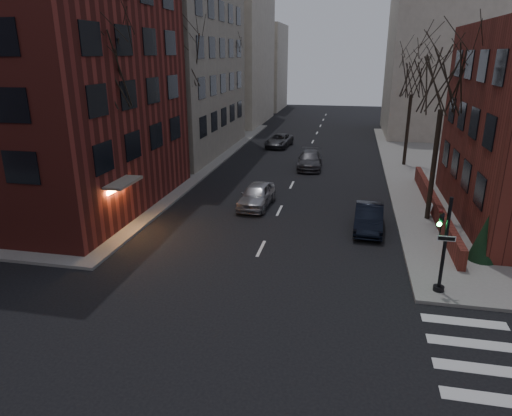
{
  "coord_description": "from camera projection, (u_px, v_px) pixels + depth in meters",
  "views": [
    {
      "loc": [
        4.05,
        -8.76,
        9.37
      ],
      "look_at": [
        -0.35,
        12.44,
        2.0
      ],
      "focal_mm": 32.0,
      "sensor_mm": 36.0,
      "label": 1
    }
  ],
  "objects": [
    {
      "name": "building_distant_lb",
      "position": [
        254.0,
        68.0,
        78.9
      ],
      "size": [
        10.0,
        12.0,
        14.0
      ],
      "primitive_type": "cube",
      "color": "beige",
      "rests_on": "ground"
    },
    {
      "name": "sandwich_board",
      "position": [
        433.0,
        210.0,
        26.99
      ],
      "size": [
        0.36,
        0.5,
        0.8
      ],
      "primitive_type": "cube",
      "rotation": [
        0.0,
        0.0,
        -0.01
      ],
      "color": "white",
      "rests_on": "sidewalk_far_right"
    },
    {
      "name": "building_distant_ra",
      "position": [
        451.0,
        66.0,
        52.8
      ],
      "size": [
        14.0,
        14.0,
        16.0
      ],
      "primitive_type": "cube",
      "color": "beige",
      "rests_on": "ground"
    },
    {
      "name": "low_wall_right",
      "position": [
        434.0,
        205.0,
        27.53
      ],
      "size": [
        0.35,
        16.0,
        1.0
      ],
      "primitive_type": "cube",
      "color": "maroon",
      "rests_on": "sidewalk_far_right"
    },
    {
      "name": "parked_sedan",
      "position": [
        369.0,
        218.0,
        25.27
      ],
      "size": [
        1.68,
        4.37,
        1.42
      ],
      "primitive_type": "imported",
      "rotation": [
        0.0,
        0.0,
        -0.04
      ],
      "color": "black",
      "rests_on": "ground"
    },
    {
      "name": "traffic_signal",
      "position": [
        442.0,
        251.0,
        18.11
      ],
      "size": [
        0.76,
        0.44,
        4.0
      ],
      "color": "black",
      "rests_on": "sidewalk_far_right"
    },
    {
      "name": "tree_right_a",
      "position": [
        445.0,
        80.0,
        24.32
      ],
      "size": [
        3.96,
        3.96,
        9.72
      ],
      "color": "#2D231C",
      "rests_on": "sidewalk_far_right"
    },
    {
      "name": "tree_left_c",
      "position": [
        231.0,
        66.0,
        48.1
      ],
      "size": [
        3.96,
        3.96,
        9.72
      ],
      "color": "#2D231C",
      "rests_on": "sidewalk_far_left"
    },
    {
      "name": "tree_right_b",
      "position": [
        413.0,
        76.0,
        37.44
      ],
      "size": [
        3.74,
        3.74,
        9.18
      ],
      "color": "#2D231C",
      "rests_on": "sidewalk_far_right"
    },
    {
      "name": "car_lane_silver",
      "position": [
        257.0,
        195.0,
        29.16
      ],
      "size": [
        2.05,
        4.53,
        1.51
      ],
      "primitive_type": "imported",
      "rotation": [
        0.0,
        0.0,
        -0.06
      ],
      "color": "#A2A2A8",
      "rests_on": "ground"
    },
    {
      "name": "building_left_tan",
      "position": [
        127.0,
        0.0,
        42.19
      ],
      "size": [
        18.0,
        18.0,
        28.0
      ],
      "primitive_type": "cube",
      "color": "gray",
      "rests_on": "ground"
    },
    {
      "name": "sidewalk_far_left",
      "position": [
        10.0,
        152.0,
        45.27
      ],
      "size": [
        44.0,
        44.0,
        0.15
      ],
      "primitive_type": "cube",
      "color": "gray",
      "rests_on": "ground"
    },
    {
      "name": "building_left_brick",
      "position": [
        22.0,
        60.0,
        27.29
      ],
      "size": [
        15.0,
        15.0,
        18.0
      ],
      "primitive_type": "cube",
      "color": "maroon",
      "rests_on": "ground"
    },
    {
      "name": "evergreen_shrub",
      "position": [
        485.0,
        238.0,
        21.12
      ],
      "size": [
        1.74,
        1.74,
        2.23
      ],
      "primitive_type": "cone",
      "rotation": [
        0.0,
        0.0,
        -0.39
      ],
      "color": "black",
      "rests_on": "sidewalk_far_right"
    },
    {
      "name": "car_lane_gray",
      "position": [
        310.0,
        160.0,
        38.96
      ],
      "size": [
        2.18,
        4.96,
        1.42
      ],
      "primitive_type": "imported",
      "rotation": [
        0.0,
        0.0,
        0.04
      ],
      "color": "#3D3C41",
      "rests_on": "ground"
    },
    {
      "name": "streetlamp_far",
      "position": [
        241.0,
        101.0,
        51.06
      ],
      "size": [
        0.36,
        0.36,
        6.28
      ],
      "color": "black",
      "rests_on": "sidewalk_far_left"
    },
    {
      "name": "tree_left_a",
      "position": [
        104.0,
        71.0,
        23.85
      ],
      "size": [
        4.18,
        4.18,
        10.26
      ],
      "color": "#2D231C",
      "rests_on": "sidewalk_far_left"
    },
    {
      "name": "building_distant_la",
      "position": [
        215.0,
        56.0,
        62.88
      ],
      "size": [
        14.0,
        16.0,
        18.0
      ],
      "primitive_type": "cube",
      "color": "beige",
      "rests_on": "ground"
    },
    {
      "name": "streetlamp_near",
      "position": [
        176.0,
        129.0,
        32.52
      ],
      "size": [
        0.36,
        0.36,
        6.28
      ],
      "color": "black",
      "rests_on": "sidewalk_far_left"
    },
    {
      "name": "car_lane_far",
      "position": [
        279.0,
        141.0,
        47.89
      ],
      "size": [
        2.66,
        4.94,
        1.32
      ],
      "primitive_type": "imported",
      "rotation": [
        0.0,
        0.0,
        -0.1
      ],
      "color": "#3A3A3F",
      "rests_on": "ground"
    },
    {
      "name": "tree_left_b",
      "position": [
        184.0,
        59.0,
        34.84
      ],
      "size": [
        4.4,
        4.4,
        10.8
      ],
      "color": "#2D231C",
      "rests_on": "sidewalk_far_left"
    }
  ]
}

